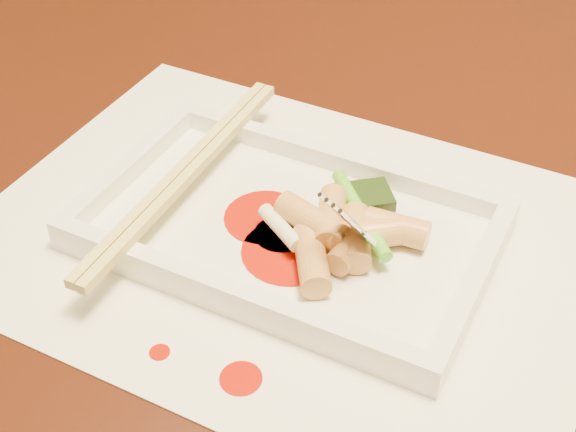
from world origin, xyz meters
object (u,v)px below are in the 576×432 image
at_px(table, 441,222).
at_px(fork, 410,150).
at_px(chopstick_a, 180,171).
at_px(placemat, 288,238).
at_px(plate_base, 288,232).

xyz_separation_m(table, fork, (0.01, -0.16, 0.18)).
bearing_deg(table, chopstick_a, -127.95).
bearing_deg(chopstick_a, placemat, 0.00).
distance_m(plate_base, chopstick_a, 0.08).
bearing_deg(placemat, plate_base, 0.00).
relative_size(table, fork, 10.00).
xyz_separation_m(chopstick_a, fork, (0.15, 0.02, 0.06)).
distance_m(table, placemat, 0.21).
bearing_deg(plate_base, placemat, 0.00).
xyz_separation_m(placemat, plate_base, (0.00, 0.00, 0.00)).
distance_m(table, chopstick_a, 0.26).
height_order(chopstick_a, fork, fork).
xyz_separation_m(plate_base, fork, (0.07, 0.02, 0.08)).
height_order(table, fork, fork).
bearing_deg(chopstick_a, plate_base, 0.00).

